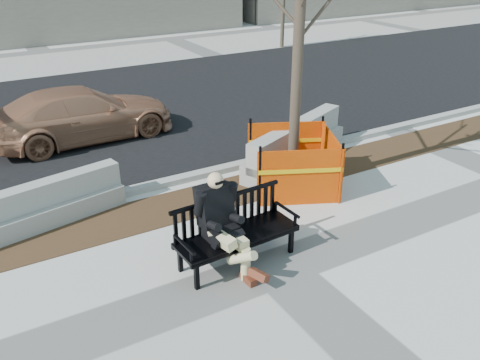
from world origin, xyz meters
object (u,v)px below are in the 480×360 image
object	(u,v)px
bench	(237,261)
tree_fence	(291,187)
seated_man	(221,265)
jersey_barrier_left	(48,223)
jersey_barrier_right	(295,163)
sedan	(86,139)

from	to	relation	value
bench	tree_fence	xyz separation A→B (m)	(2.29, 1.74, 0.00)
seated_man	tree_fence	size ratio (longest dim) A/B	0.26
jersey_barrier_left	seated_man	bearing A→B (deg)	-63.53
tree_fence	jersey_barrier_right	size ratio (longest dim) A/B	1.83
tree_fence	jersey_barrier_right	xyz separation A→B (m)	(0.78, 0.95, 0.00)
tree_fence	jersey_barrier_left	distance (m)	4.76
seated_man	jersey_barrier_right	xyz separation A→B (m)	(3.34, 2.65, 0.00)
bench	tree_fence	world-z (taller)	tree_fence
sedan	tree_fence	bearing A→B (deg)	-151.81
seated_man	tree_fence	distance (m)	3.07
sedan	jersey_barrier_right	bearing A→B (deg)	-139.41
tree_fence	sedan	world-z (taller)	tree_fence
sedan	jersey_barrier_left	bearing A→B (deg)	152.99
bench	tree_fence	size ratio (longest dim) A/B	0.33
tree_fence	sedan	bearing A→B (deg)	121.28
sedan	jersey_barrier_left	distance (m)	4.21
seated_man	bench	bearing A→B (deg)	-11.41
seated_man	jersey_barrier_left	world-z (taller)	seated_man
bench	seated_man	xyz separation A→B (m)	(-0.27, 0.04, 0.00)
bench	sedan	xyz separation A→B (m)	(-0.66, 6.59, 0.00)
jersey_barrier_left	jersey_barrier_right	size ratio (longest dim) A/B	0.86
jersey_barrier_right	bench	bearing A→B (deg)	-162.21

